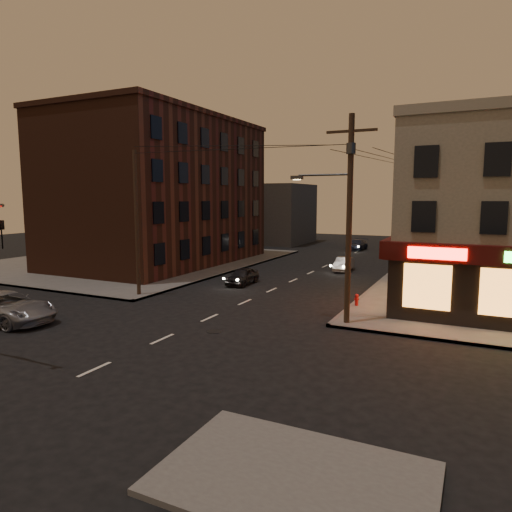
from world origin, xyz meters
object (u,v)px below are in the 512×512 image
Objects in this scene: suv_cross at (5,308)px; sedan_near at (242,276)px; sedan_far at (357,245)px; sedan_mid at (344,264)px; fire_hydrant at (357,299)px.

sedan_near is (6.04, 14.20, -0.17)m from suv_cross.
sedan_far is at bearing -13.44° from suv_cross.
sedan_near is 10.39m from sedan_mid.
fire_hydrant is at bearing -73.33° from sedan_far.
suv_cross is at bearing -118.57° from sedan_mid.
fire_hydrant is at bearing -74.97° from sedan_mid.
sedan_near reaches higher than fire_hydrant.
sedan_far is (-2.73, 16.00, 0.05)m from sedan_mid.
sedan_far reaches higher than fire_hydrant.
suv_cross reaches higher than sedan_far.
suv_cross is 8.29× the size of fire_hydrant.
sedan_far is 29.41m from fire_hydrant.
sedan_far reaches higher than sedan_near.
fire_hydrant is (15.19, 10.71, -0.25)m from suv_cross.
sedan_mid is 13.26m from fire_hydrant.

